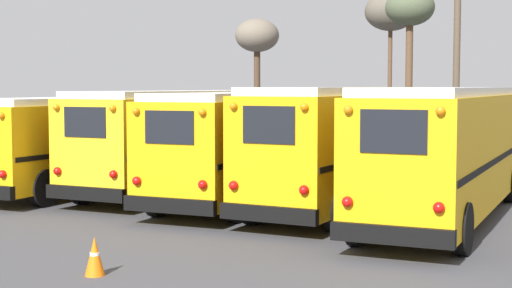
% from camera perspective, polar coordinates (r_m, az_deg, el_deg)
% --- Properties ---
extents(ground_plane, '(160.00, 160.00, 0.00)m').
position_cam_1_polar(ground_plane, '(23.24, -0.26, -4.15)').
color(ground_plane, '#424247').
extents(school_bus_0, '(2.64, 10.83, 3.03)m').
position_cam_1_polar(school_bus_0, '(26.50, -11.41, 0.42)').
color(school_bus_0, '#EAAA0F').
rests_on(school_bus_0, ground).
extents(school_bus_1, '(2.66, 10.42, 3.24)m').
position_cam_1_polar(school_bus_1, '(25.36, -5.21, 0.56)').
color(school_bus_1, yellow).
rests_on(school_bus_1, ground).
extents(school_bus_2, '(2.92, 10.69, 3.21)m').
position_cam_1_polar(school_bus_2, '(23.32, 0.07, 0.22)').
color(school_bus_2, '#EAAA0F').
rests_on(school_bus_2, ground).
extents(school_bus_3, '(2.63, 10.76, 3.36)m').
position_cam_1_polar(school_bus_3, '(22.24, 6.98, 0.17)').
color(school_bus_3, '#EAAA0F').
rests_on(school_bus_3, ground).
extents(school_bus_4, '(2.74, 10.75, 3.35)m').
position_cam_1_polar(school_bus_4, '(20.18, 13.69, -0.32)').
color(school_bus_4, '#EAAA0F').
rests_on(school_bus_4, ground).
extents(utility_pole, '(1.80, 0.29, 9.49)m').
position_cam_1_polar(utility_pole, '(34.19, 14.40, 6.63)').
color(utility_pole, brown).
rests_on(utility_pole, ground).
extents(bare_tree_0, '(2.54, 2.54, 7.26)m').
position_cam_1_polar(bare_tree_0, '(45.43, 0.08, 7.64)').
color(bare_tree_0, '#473323').
rests_on(bare_tree_0, ground).
extents(bare_tree_1, '(2.90, 2.90, 8.65)m').
position_cam_1_polar(bare_tree_1, '(44.99, 9.76, 9.37)').
color(bare_tree_1, brown).
rests_on(bare_tree_1, ground).
extents(bare_tree_3, '(2.52, 2.52, 8.38)m').
position_cam_1_polar(bare_tree_3, '(41.50, 11.13, 9.33)').
color(bare_tree_3, brown).
rests_on(bare_tree_3, ground).
extents(fence_line, '(19.86, 0.06, 1.42)m').
position_cam_1_polar(fence_line, '(29.71, 5.93, -0.43)').
color(fence_line, '#939399').
rests_on(fence_line, ground).
extents(traffic_cone, '(0.36, 0.36, 0.70)m').
position_cam_1_polar(traffic_cone, '(14.42, -11.65, -7.99)').
color(traffic_cone, orange).
rests_on(traffic_cone, ground).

